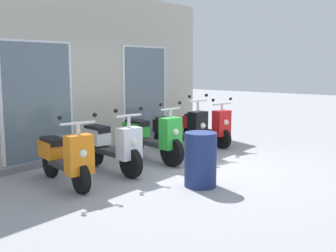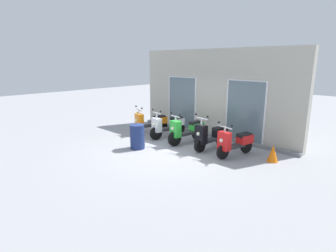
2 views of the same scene
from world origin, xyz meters
TOP-DOWN VIEW (x-y plane):
  - ground_plane at (0.00, 0.00)m, footprint 40.00×40.00m
  - storefront_facade at (-0.00, 2.61)m, footprint 7.16×0.50m
  - scooter_orange at (-2.04, 1.07)m, footprint 0.76×1.56m
  - scooter_white at (-1.03, 1.08)m, footprint 0.65×1.63m
  - scooter_green at (0.00, 1.00)m, footprint 0.62×1.67m
  - scooter_black at (1.03, 1.04)m, footprint 0.59×1.52m
  - scooter_red at (2.00, 1.00)m, footprint 0.72×1.48m
  - trash_bin at (-0.81, -0.65)m, footprint 0.49×0.49m
  - traffic_cone at (3.08, 1.36)m, footprint 0.32×0.32m

SIDE VIEW (x-z plane):
  - ground_plane at x=0.00m, z-range 0.00..0.00m
  - traffic_cone at x=3.08m, z-range 0.00..0.52m
  - trash_bin at x=-0.81m, z-range 0.00..0.84m
  - scooter_orange at x=-2.04m, z-range -0.13..1.04m
  - scooter_red at x=2.00m, z-range -0.11..1.03m
  - scooter_white at x=-1.03m, z-range -0.12..1.06m
  - scooter_black at x=1.03m, z-range -0.16..1.11m
  - scooter_green at x=0.00m, z-range -0.12..1.08m
  - storefront_facade at x=0.00m, z-range -0.07..3.35m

